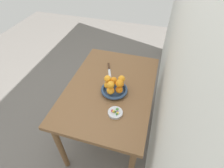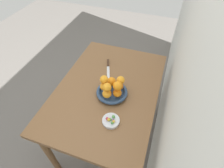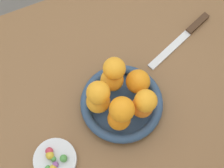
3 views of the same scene
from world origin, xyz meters
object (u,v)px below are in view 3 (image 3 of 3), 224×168
Objects in this scene: fruit_bowl at (122,103)px; candy_ball_3 at (54,159)px; orange_6 at (98,93)px; candy_ball_1 at (48,168)px; orange_1 at (142,107)px; orange_0 at (119,119)px; candy_ball_2 at (64,158)px; orange_3 at (112,80)px; candy_ball_6 at (53,168)px; candy_dish at (55,160)px; orange_8 at (146,101)px; knife at (184,36)px; candy_ball_5 at (50,155)px; orange_4 at (98,101)px; orange_5 at (114,69)px; candy_ball_4 at (55,165)px; orange_2 at (138,82)px; dining_table at (129,95)px; orange_7 at (122,109)px; candy_ball_0 at (49,151)px.

fruit_bowl is 0.24m from candy_ball_3.
orange_6 is 0.24m from candy_ball_1.
orange_1 is (-0.04, 0.04, 0.05)m from fruit_bowl.
orange_0 is 2.99× the size of candy_ball_2.
orange_3 reaches higher than candy_ball_6.
candy_ball_3 reaches higher than candy_dish.
orange_8 is 0.32m from knife.
orange_4 is at bearing -156.40° from candy_ball_5.
candy_ball_3 is (0.23, 0.13, -0.10)m from orange_5.
orange_1 reaches higher than candy_ball_4.
orange_4 is at bearing -13.78° from fruit_bowl.
candy_ball_6 is at bearing 84.50° from candy_ball_5.
candy_ball_2 reaches higher than candy_ball_3.
orange_6 is at bearing -152.73° from candy_dish.
candy_ball_3 is at bearing -21.36° from candy_ball_2.
orange_0 is (0.03, 0.05, 0.05)m from fruit_bowl.
orange_1 is 0.24× the size of knife.
orange_2 is 1.12× the size of orange_5.
fruit_bowl is 0.92× the size of knife.
candy_ball_3 is (0.27, 0.02, -0.10)m from orange_8.
candy_dish is 5.19× the size of candy_ball_5.
orange_6 is 0.24× the size of knife.
candy_ball_4 is at bearing 8.99° from orange_1.
candy_ball_5 is at bearing 2.95° from orange_1.
candy_ball_3 is 0.06× the size of knife.
candy_dish is (0.28, 0.12, 0.10)m from dining_table.
dining_table is 17.29× the size of orange_3.
orange_5 is 0.27m from candy_ball_2.
orange_6 is 3.54× the size of candy_ball_4.
orange_0 reaches higher than candy_dish.
candy_ball_3 is (0.23, 0.07, 0.01)m from fruit_bowl.
orange_5 reaches higher than orange_2.
orange_4 is 0.10m from orange_7.
fruit_bowl is 11.18× the size of candy_ball_2.
orange_3 is at bearing -147.05° from candy_ball_6.
candy_ball_1 is (0.24, 0.14, -0.04)m from orange_3.
orange_3 is at bearing -85.78° from fruit_bowl.
knife is at bearing -160.37° from dining_table.
orange_1 is 1.02× the size of orange_8.
orange_2 is at bearing -140.26° from orange_0.
candy_ball_0 is 0.04m from candy_ball_1.
candy_ball_6 is at bearing 11.80° from orange_7.
candy_ball_1 is at bearing 8.44° from orange_1.
candy_ball_5 is at bearing 23.60° from orange_4.
candy_ball_1 is 0.02m from candy_ball_4.
orange_7 is 0.23m from candy_ball_3.
orange_2 is 0.12m from orange_7.
candy_ball_4 is at bearing 32.38° from orange_5.
candy_ball_4 reaches higher than dining_table.
orange_4 is at bearing -151.08° from candy_ball_1.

